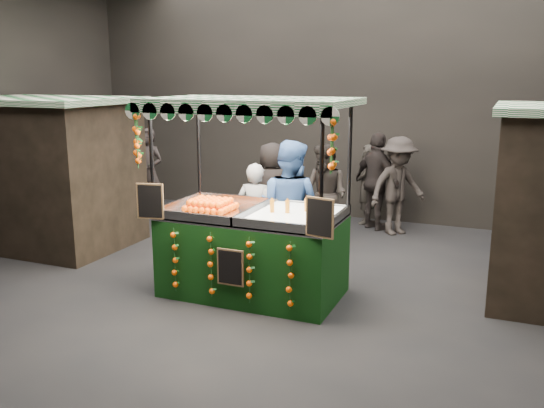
% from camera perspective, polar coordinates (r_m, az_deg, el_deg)
% --- Properties ---
extents(ground, '(12.00, 12.00, 0.00)m').
position_cam_1_polar(ground, '(8.05, -2.11, -9.11)').
color(ground, black).
rests_on(ground, ground).
extents(market_hall, '(12.10, 10.10, 5.05)m').
position_cam_1_polar(market_hall, '(7.50, -2.32, 15.68)').
color(market_hall, black).
rests_on(market_hall, ground).
extents(neighbour_stall_left, '(3.00, 2.20, 2.60)m').
position_cam_1_polar(neighbour_stall_left, '(10.97, -21.25, 2.98)').
color(neighbour_stall_left, black).
rests_on(neighbour_stall_left, ground).
extents(juice_stall, '(2.77, 1.63, 2.68)m').
position_cam_1_polar(juice_stall, '(7.88, -1.94, -3.22)').
color(juice_stall, black).
rests_on(juice_stall, ground).
extents(vendor_grey, '(0.64, 0.45, 1.65)m').
position_cam_1_polar(vendor_grey, '(9.12, -1.65, -1.07)').
color(vendor_grey, gray).
rests_on(vendor_grey, ground).
extents(vendor_blue, '(1.10, 0.91, 2.06)m').
position_cam_1_polar(vendor_blue, '(8.60, 1.72, -0.51)').
color(vendor_blue, navy).
rests_on(vendor_blue, ground).
extents(shopper_0, '(0.69, 0.46, 1.89)m').
position_cam_1_polar(shopper_0, '(12.61, -12.04, 3.03)').
color(shopper_0, '#2C2524').
rests_on(shopper_0, ground).
extents(shopper_1, '(1.07, 0.97, 1.81)m').
position_cam_1_polar(shopper_1, '(10.22, 5.25, 0.84)').
color(shopper_1, black).
rests_on(shopper_1, ground).
extents(shopper_2, '(1.19, 0.99, 1.90)m').
position_cam_1_polar(shopper_2, '(11.45, 10.27, 2.19)').
color(shopper_2, black).
rests_on(shopper_2, ground).
extents(shopper_3, '(1.32, 1.35, 1.86)m').
position_cam_1_polar(shopper_3, '(11.17, 12.27, 1.74)').
color(shopper_3, '#2E2825').
rests_on(shopper_3, ground).
extents(shopper_4, '(0.86, 0.56, 1.77)m').
position_cam_1_polar(shopper_4, '(10.78, -0.05, 1.39)').
color(shopper_4, black).
rests_on(shopper_4, ground).
extents(shopper_6, '(0.42, 0.61, 1.62)m').
position_cam_1_polar(shopper_6, '(11.90, 9.26, 1.92)').
color(shopper_6, '#2C2824').
rests_on(shopper_6, ground).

